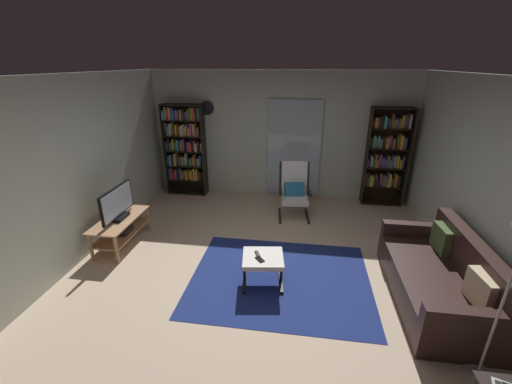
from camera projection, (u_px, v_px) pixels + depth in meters
name	position (u px, v px, depth m)	size (l,w,h in m)	color
ground_plane	(262.00, 270.00, 4.58)	(7.02, 7.02, 0.00)	#CCB194
wall_back	(280.00, 136.00, 6.75)	(5.60, 0.06, 2.60)	beige
wall_left	(68.00, 174.00, 4.45)	(0.06, 6.00, 2.60)	beige
wall_right	(494.00, 196.00, 3.73)	(0.06, 6.00, 2.60)	beige
glass_door_panel	(294.00, 149.00, 6.74)	(1.10, 0.01, 2.00)	silver
area_rug	(280.00, 278.00, 4.39)	(2.39, 1.91, 0.01)	navy
tv_stand	(121.00, 227.00, 5.13)	(0.50, 1.11, 0.45)	tan
television	(117.00, 204.00, 4.99)	(0.20, 0.84, 0.51)	black
bookshelf_near_tv	(185.00, 146.00, 6.90)	(0.85, 0.30, 1.94)	black
bookshelf_near_sofa	(386.00, 155.00, 6.38)	(0.78, 0.30, 1.95)	black
leather_sofa	(440.00, 279.00, 3.89)	(0.90, 1.90, 0.84)	#311D1B
lounge_armchair	(294.00, 189.00, 6.04)	(0.62, 0.70, 1.02)	black
ottoman	(263.00, 261.00, 4.19)	(0.58, 0.55, 0.41)	white
tv_remote	(258.00, 254.00, 4.20)	(0.04, 0.14, 0.02)	black
cell_phone	(260.00, 259.00, 4.09)	(0.07, 0.14, 0.01)	black
wall_clock	(207.00, 108.00, 6.68)	(0.29, 0.03, 0.29)	silver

